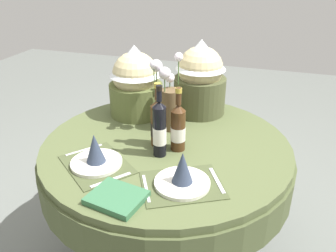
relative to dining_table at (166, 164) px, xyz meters
name	(u,v)px	position (x,y,z in m)	size (l,w,h in m)	color
ground	(166,248)	(0.00, 0.00, -0.62)	(8.00, 8.00, 0.00)	slate
dining_table	(166,164)	(0.00, 0.00, 0.00)	(1.32, 1.32, 0.75)	#4C5633
place_setting_left	(96,156)	(-0.24, -0.31, 0.18)	(0.43, 0.42, 0.16)	#41492B
place_setting_right	(182,176)	(0.18, -0.34, 0.18)	(0.42, 0.39, 0.16)	#41492B
flower_vase	(169,100)	(-0.04, 0.16, 0.31)	(0.16, 0.20, 0.41)	brown
wine_bottle_left	(178,127)	(0.08, -0.05, 0.26)	(0.07, 0.07, 0.33)	#422814
wine_bottle_centre	(158,123)	(-0.03, -0.04, 0.26)	(0.07, 0.07, 0.34)	#422814
wine_bottle_right	(160,129)	(0.01, -0.13, 0.27)	(0.07, 0.07, 0.36)	black
book_on_table	(117,198)	(-0.04, -0.52, 0.15)	(0.21, 0.18, 0.03)	#336642
gift_tub_back_left	(135,79)	(-0.29, 0.30, 0.35)	(0.32, 0.32, 0.42)	#566033
gift_tub_back_centre	(200,75)	(0.07, 0.44, 0.37)	(0.32, 0.32, 0.45)	#474C2D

